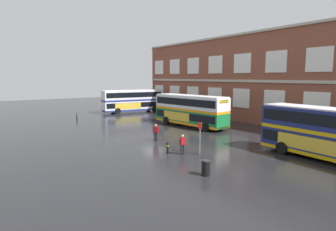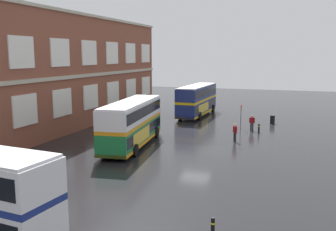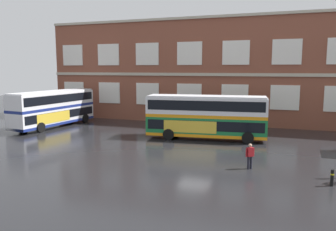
% 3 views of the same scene
% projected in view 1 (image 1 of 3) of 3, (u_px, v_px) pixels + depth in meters
% --- Properties ---
extents(ground_plane, '(120.00, 120.00, 0.00)m').
position_uv_depth(ground_plane, '(169.00, 130.00, 35.34)').
color(ground_plane, black).
extents(brick_terminal_building, '(48.69, 8.19, 12.56)m').
position_uv_depth(brick_terminal_building, '(260.00, 79.00, 42.75)').
color(brick_terminal_building, brown).
rests_on(brick_terminal_building, ground).
extents(double_decker_near, '(3.62, 11.19, 4.07)m').
position_uv_depth(double_decker_near, '(132.00, 101.00, 52.58)').
color(double_decker_near, silver).
rests_on(double_decker_near, ground).
extents(double_decker_middle, '(11.23, 3.87, 4.07)m').
position_uv_depth(double_decker_middle, '(190.00, 110.00, 37.57)').
color(double_decker_middle, '#197038').
rests_on(double_decker_middle, ground).
extents(double_decker_far, '(11.06, 3.07, 4.07)m').
position_uv_depth(double_decker_far, '(332.00, 134.00, 21.79)').
color(double_decker_far, navy).
rests_on(double_decker_far, ground).
extents(waiting_passenger, '(0.56, 0.48, 1.70)m').
position_uv_depth(waiting_passenger, '(156.00, 132.00, 28.98)').
color(waiting_passenger, black).
rests_on(waiting_passenger, ground).
extents(second_passenger, '(0.33, 0.64, 1.70)m').
position_uv_depth(second_passenger, '(183.00, 144.00, 23.81)').
color(second_passenger, black).
rests_on(second_passenger, ground).
extents(bus_stand_flag, '(0.44, 0.10, 2.70)m').
position_uv_depth(bus_stand_flag, '(200.00, 135.00, 23.90)').
color(bus_stand_flag, slate).
rests_on(bus_stand_flag, ground).
extents(station_litter_bin, '(0.60, 0.60, 1.03)m').
position_uv_depth(station_litter_bin, '(206.00, 168.00, 18.79)').
color(station_litter_bin, black).
rests_on(station_litter_bin, ground).
extents(safety_bollard_west, '(0.19, 0.19, 0.95)m').
position_uv_depth(safety_bollard_west, '(168.00, 148.00, 24.19)').
color(safety_bollard_west, black).
rests_on(safety_bollard_west, ground).
extents(safety_bollard_east, '(0.19, 0.19, 0.95)m').
position_uv_depth(safety_bollard_east, '(77.00, 116.00, 43.67)').
color(safety_bollard_east, black).
rests_on(safety_bollard_east, ground).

